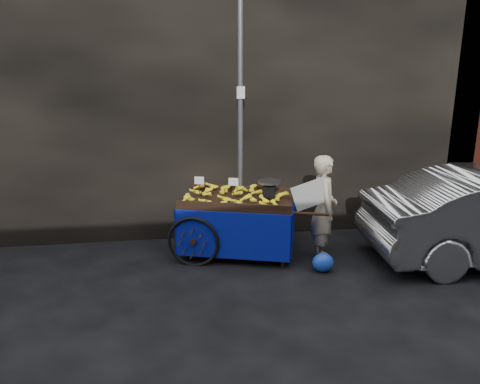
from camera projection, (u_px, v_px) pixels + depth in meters
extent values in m
plane|color=black|center=(232.00, 277.00, 6.39)|extent=(80.00, 80.00, 0.00)
cube|color=black|center=(155.00, 82.00, 8.06)|extent=(11.00, 2.00, 5.00)
cylinder|color=slate|center=(240.00, 119.00, 7.13)|extent=(0.08, 0.08, 4.00)
cube|color=white|center=(241.00, 93.00, 6.98)|extent=(0.12, 0.02, 0.18)
cube|color=black|center=(238.00, 202.00, 7.00)|extent=(1.87, 1.46, 0.06)
cube|color=black|center=(243.00, 189.00, 7.44)|extent=(1.57, 0.52, 0.10)
cube|color=black|center=(233.00, 207.00, 6.53)|extent=(1.57, 0.52, 0.10)
cube|color=black|center=(283.00, 240.00, 6.62)|extent=(0.06, 0.06, 0.82)
cube|color=black|center=(287.00, 221.00, 7.40)|extent=(0.06, 0.06, 0.82)
cylinder|color=black|center=(310.00, 214.00, 6.45)|extent=(0.50, 0.19, 0.04)
cylinder|color=black|center=(311.00, 197.00, 7.23)|extent=(0.50, 0.19, 0.04)
torus|color=black|center=(193.00, 242.00, 6.69)|extent=(0.75, 0.28, 0.77)
torus|color=black|center=(210.00, 217.00, 7.74)|extent=(0.75, 0.28, 0.77)
cylinder|color=black|center=(202.00, 229.00, 7.21)|extent=(0.39, 1.11, 0.05)
cube|color=#070981|center=(232.00, 236.00, 6.60)|extent=(1.61, 0.52, 0.70)
cube|color=#070981|center=(243.00, 213.00, 7.59)|extent=(1.61, 0.52, 0.70)
cube|color=#070981|center=(185.00, 221.00, 7.22)|extent=(0.33, 1.02, 0.70)
cube|color=#070981|center=(293.00, 227.00, 6.97)|extent=(0.33, 1.02, 0.70)
cube|color=black|center=(269.00, 191.00, 6.94)|extent=(0.22, 0.19, 0.16)
cylinder|color=silver|center=(269.00, 182.00, 6.90)|extent=(0.44, 0.44, 0.03)
cube|color=white|center=(199.00, 180.00, 6.89)|extent=(0.14, 0.05, 0.11)
cube|color=white|center=(233.00, 182.00, 6.81)|extent=(0.14, 0.05, 0.11)
imported|color=tan|center=(324.00, 209.00, 6.79)|extent=(0.45, 0.62, 1.58)
cube|color=#B7B7B0|center=(311.00, 194.00, 6.53)|extent=(0.59, 0.02, 0.50)
ellipsoid|color=blue|center=(323.00, 263.00, 6.54)|extent=(0.30, 0.24, 0.27)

